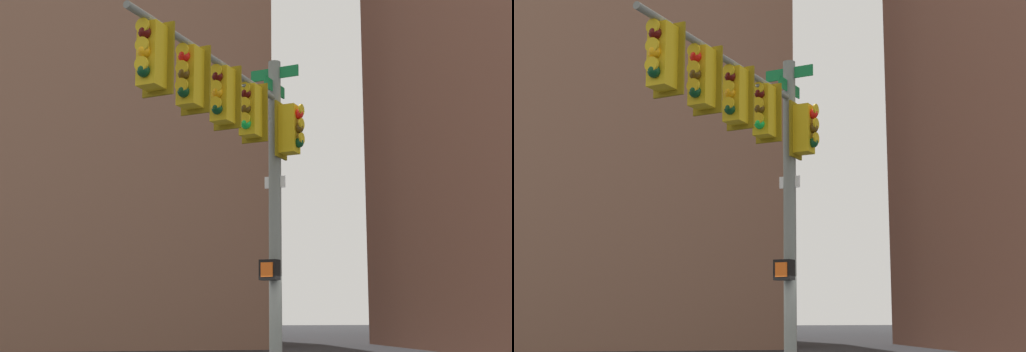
# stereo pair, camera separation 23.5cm
# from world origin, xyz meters

# --- Properties ---
(signal_pole_assembly) EXTENTS (4.66, 3.76, 6.97)m
(signal_pole_assembly) POSITION_xyz_m (1.27, -0.57, 4.89)
(signal_pole_assembly) COLOR slate
(signal_pole_assembly) RESTS_ON ground_plane
(building_brick_midblock) EXTENTS (20.05, 15.95, 33.17)m
(building_brick_midblock) POSITION_xyz_m (-32.59, -2.71, 16.59)
(building_brick_midblock) COLOR #845B47
(building_brick_midblock) RESTS_ON ground_plane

